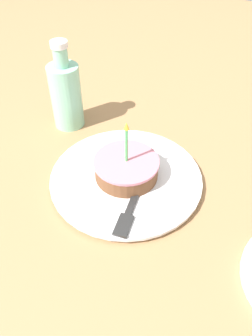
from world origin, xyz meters
The scene contains 5 objects.
ground_plane centered at (0.00, 0.00, -0.02)m, with size 2.40×2.40×0.04m.
plate centered at (0.01, 0.02, 0.01)m, with size 0.29×0.29×0.02m.
cake_slice centered at (0.01, 0.02, 0.04)m, with size 0.12×0.12×0.12m.
fork centered at (-0.04, 0.08, 0.02)m, with size 0.06×0.16×0.00m.
bottle centered at (0.23, -0.07, 0.08)m, with size 0.07×0.07×0.20m.
Camera 1 is at (-0.23, 0.39, 0.46)m, focal length 35.00 mm.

